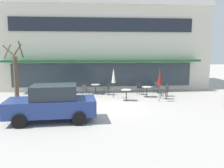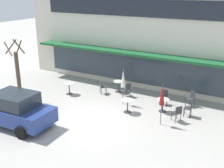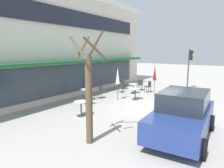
{
  "view_description": "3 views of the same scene",
  "coord_description": "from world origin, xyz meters",
  "views": [
    {
      "loc": [
        -1.1,
        -13.64,
        3.41
      ],
      "look_at": [
        0.39,
        2.32,
        1.1
      ],
      "focal_mm": 38.0,
      "sensor_mm": 36.0,
      "label": 1
    },
    {
      "loc": [
        7.84,
        -10.99,
        6.72
      ],
      "look_at": [
        -0.18,
        2.82,
        1.18
      ],
      "focal_mm": 45.0,
      "sensor_mm": 36.0,
      "label": 2
    },
    {
      "loc": [
        -10.4,
        -4.2,
        3.23
      ],
      "look_at": [
        -0.64,
        2.52,
        1.28
      ],
      "focal_mm": 32.0,
      "sensor_mm": 36.0,
      "label": 3
    }
  ],
  "objects": [
    {
      "name": "building_facade",
      "position": [
        0.0,
        9.97,
        3.77
      ],
      "size": [
        18.54,
        9.1,
        7.54
      ],
      "color": "beige",
      "rests_on": "ground"
    },
    {
      "name": "cafe_chair_3",
      "position": [
        -1.46,
        3.75,
        0.53
      ],
      "size": [
        0.57,
        0.57,
        0.89
      ],
      "color": "#333338",
      "rests_on": "ground"
    },
    {
      "name": "patio_umbrella_green_folded",
      "position": [
        0.55,
        2.88,
        1.63
      ],
      "size": [
        0.28,
        0.28,
        2.2
      ],
      "color": "#4C4C51",
      "rests_on": "ground"
    },
    {
      "name": "cafe_chair_4",
      "position": [
        4.47,
        3.19,
        0.53
      ],
      "size": [
        0.44,
        0.44,
        0.89
      ],
      "color": "#333338",
      "rests_on": "ground"
    },
    {
      "name": "cafe_table_by_tree",
      "position": [
        -0.69,
        4.58,
        0.52
      ],
      "size": [
        0.7,
        0.7,
        0.76
      ],
      "color": "#333338",
      "rests_on": "ground"
    },
    {
      "name": "cafe_chair_2",
      "position": [
        0.18,
        4.17,
        0.53
      ],
      "size": [
        0.53,
        0.53,
        0.89
      ],
      "color": "#333338",
      "rests_on": "ground"
    },
    {
      "name": "cafe_table_near_wall",
      "position": [
        1.33,
        1.97,
        0.52
      ],
      "size": [
        0.7,
        0.7,
        0.76
      ],
      "color": "#333338",
      "rests_on": "ground"
    },
    {
      "name": "cafe_chair_0",
      "position": [
        4.1,
        2.26,
        0.53
      ],
      "size": [
        0.56,
        0.56,
        0.89
      ],
      "color": "#333338",
      "rests_on": "ground"
    },
    {
      "name": "street_tree",
      "position": [
        -5.33,
        0.26,
        1.78
      ],
      "size": [
        0.96,
        1.06,
        3.92
      ],
      "color": "brown",
      "rests_on": "ground"
    },
    {
      "name": "parked_sedan",
      "position": [
        -2.93,
        -2.29,
        0.88
      ],
      "size": [
        4.3,
        2.21,
        1.76
      ],
      "color": "navy",
      "rests_on": "ground"
    },
    {
      "name": "cafe_table_mid_patio",
      "position": [
        -3.29,
        2.58,
        0.52
      ],
      "size": [
        0.7,
        0.7,
        0.76
      ],
      "color": "#333338",
      "rests_on": "ground"
    },
    {
      "name": "cafe_table_streetside",
      "position": [
        3.01,
        3.05,
        0.52
      ],
      "size": [
        0.7,
        0.7,
        0.76
      ],
      "color": "#333338",
      "rests_on": "ground"
    },
    {
      "name": "patio_umbrella_cream_folded",
      "position": [
        3.47,
        1.51,
        1.63
      ],
      "size": [
        0.28,
        0.28,
        2.2
      ],
      "color": "#4C4C51",
      "rests_on": "ground"
    },
    {
      "name": "cafe_chair_1",
      "position": [
        2.71,
        4.1,
        0.53
      ],
      "size": [
        0.49,
        0.49,
        0.89
      ],
      "color": "#333338",
      "rests_on": "ground"
    },
    {
      "name": "ground_plane",
      "position": [
        0.0,
        0.0,
        0.0
      ],
      "size": [
        80.0,
        80.0,
        0.0
      ],
      "primitive_type": "plane",
      "color": "#ADA8A0"
    },
    {
      "name": "cafe_chair_5",
      "position": [
        4.17,
        4.65,
        0.53
      ],
      "size": [
        0.56,
        0.56,
        0.89
      ],
      "color": "#333338",
      "rests_on": "ground"
    }
  ]
}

